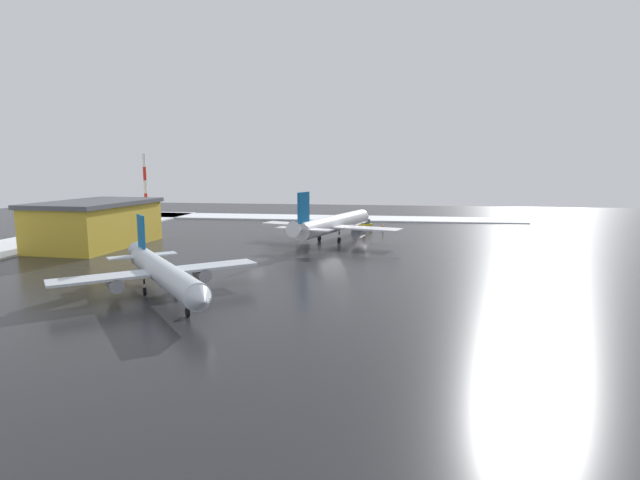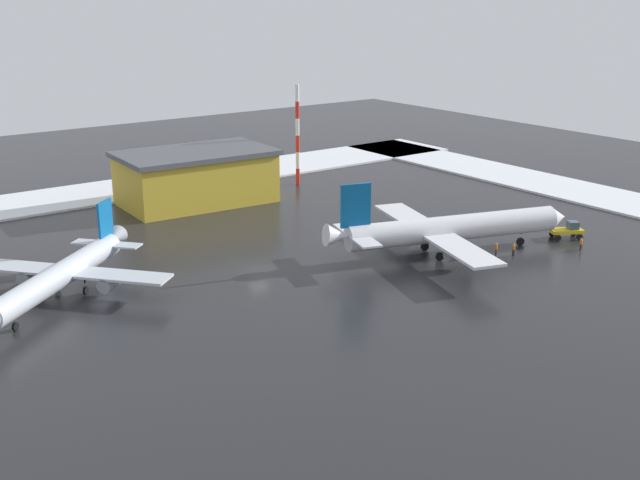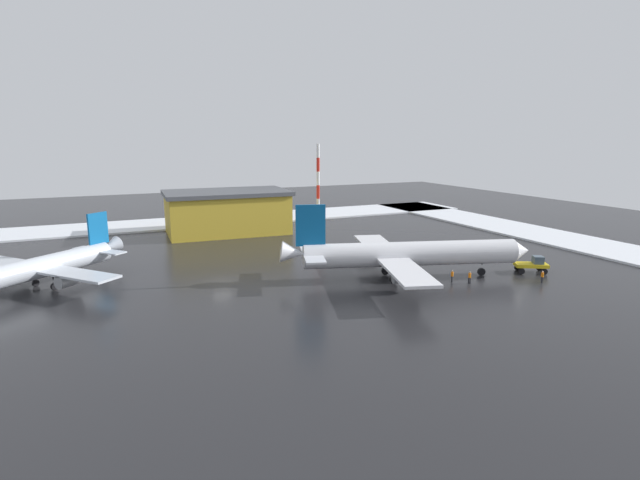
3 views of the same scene
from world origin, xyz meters
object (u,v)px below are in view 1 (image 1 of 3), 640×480
Objects in this scene: airplane_far_rear at (163,272)px; pushback_tug at (365,224)px; ground_crew_mid_apron at (364,232)px; ground_crew_beside_wing at (383,228)px; antenna_mast at (146,193)px; airplane_parked_starboard at (334,224)px; cargo_hangar at (96,224)px; ground_crew_by_nose_gear at (356,233)px.

airplane_far_rear is 4.82× the size of pushback_tug.
airplane_far_rear is 57.80m from ground_crew_mid_apron.
pushback_tug is 12.38m from ground_crew_mid_apron.
ground_crew_beside_wing is 10.06m from ground_crew_mid_apron.
airplane_parked_starboard is at bearing 81.39° from antenna_mast.
antenna_mast is at bearing 98.72° from airplane_parked_starboard.
airplane_parked_starboard reaches higher than pushback_tug.
airplane_parked_starboard is 9.26m from ground_crew_mid_apron.
antenna_mast reaches higher than cargo_hangar.
cargo_hangar is at bearing 168.37° from ground_crew_by_nose_gear.
antenna_mast is 21.51m from cargo_hangar.
ground_crew_mid_apron is 54.49m from cargo_hangar.
ground_crew_by_nose_gear is at bearing -96.35° from ground_crew_mid_apron.
pushback_tug is at bearing 103.68° from antenna_mast.
antenna_mast is (-0.16, -50.80, 8.14)m from ground_crew_mid_apron.
airplane_far_rear is 69.30m from pushback_tug.
ground_crew_by_nose_gear is (11.00, -5.41, 0.00)m from ground_crew_beside_wing.
airplane_parked_starboard is 6.94× the size of pushback_tug.
antenna_mast is at bearing 132.84° from pushback_tug.
ground_crew_mid_apron is (-6.64, 5.92, -2.57)m from airplane_parked_starboard.
airplane_parked_starboard is 20.64× the size of ground_crew_mid_apron.
ground_crew_mid_apron is at bearing 115.61° from cargo_hangar.
ground_crew_by_nose_gear is 0.07× the size of cargo_hangar.
airplane_parked_starboard is 7.07m from ground_crew_by_nose_gear.
antenna_mast is 0.71× the size of cargo_hangar.
cargo_hangar is at bearing 11.17° from ground_crew_beside_wing.
airplane_far_rear is 55.66m from ground_crew_by_nose_gear.
cargo_hangar is (14.20, -44.30, 0.90)m from airplane_parked_starboard.
airplane_far_rear reaches higher than ground_crew_beside_wing.
antenna_mast is (-6.80, -44.88, 5.56)m from airplane_parked_starboard.
antenna_mast reaches higher than ground_crew_beside_wing.
airplane_parked_starboard reaches higher than ground_crew_beside_wing.
airplane_far_rear is 14.35× the size of ground_crew_beside_wing.
antenna_mast reaches higher than ground_crew_by_nose_gear.
airplane_far_rear is at bearing 29.23° from antenna_mast.
pushback_tug is 14.11m from ground_crew_by_nose_gear.
ground_crew_by_nose_gear is at bearing -24.27° from airplane_parked_starboard.
airplane_far_rear is 44.57m from cargo_hangar.
ground_crew_by_nose_gear is 2.31m from ground_crew_mid_apron.
ground_crew_beside_wing is 12.26m from ground_crew_by_nose_gear.
airplane_far_rear is 62.38m from antenna_mast.
pushback_tug is 0.28× the size of antenna_mast.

